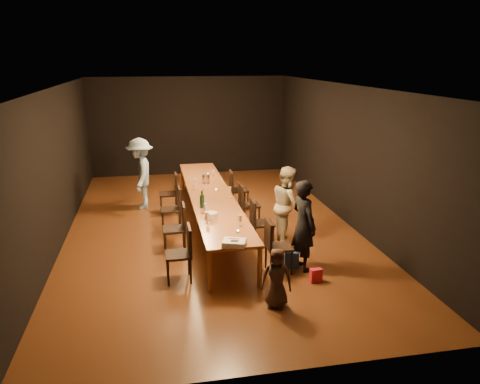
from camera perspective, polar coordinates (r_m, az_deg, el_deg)
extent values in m
plane|color=#4F2A13|center=(10.22, -3.54, -4.27)|extent=(10.00, 10.00, 0.00)
cube|color=black|center=(14.70, -6.23, 7.99)|extent=(6.00, 0.04, 3.00)
cube|color=black|center=(5.09, 3.65, -7.68)|extent=(6.00, 0.04, 3.00)
cube|color=black|center=(9.89, -21.23, 3.03)|extent=(0.04, 10.00, 3.00)
cube|color=black|center=(10.59, 12.67, 4.55)|extent=(0.04, 10.00, 3.00)
cube|color=silver|center=(9.59, -3.86, 12.78)|extent=(6.00, 10.00, 0.04)
cube|color=brown|center=(9.99, -3.61, -0.36)|extent=(0.90, 6.00, 0.05)
cylinder|color=brown|center=(7.38, -3.71, -9.63)|extent=(0.08, 0.08, 0.70)
cylinder|color=brown|center=(7.51, 2.43, -9.13)|extent=(0.08, 0.08, 0.70)
cylinder|color=brown|center=(12.83, -7.04, 1.54)|extent=(0.08, 0.08, 0.70)
cylinder|color=brown|center=(12.91, -3.50, 1.72)|extent=(0.08, 0.08, 0.70)
imported|color=black|center=(8.06, 7.78, -4.03)|extent=(0.52, 0.66, 1.59)
imported|color=#C4B693|center=(9.21, 5.82, -1.56)|extent=(0.62, 0.78, 1.54)
imported|color=#86ABCF|center=(11.50, -12.03, 2.20)|extent=(0.67, 1.13, 1.72)
imported|color=#3B2A21|center=(6.95, 4.49, -10.42)|extent=(0.52, 0.42, 0.91)
cube|color=red|center=(7.87, 9.23, -10.00)|extent=(0.20, 0.12, 0.23)
cube|color=#234B9A|center=(8.29, 6.32, -8.18)|extent=(0.28, 0.22, 0.31)
cube|color=white|center=(7.27, -0.71, -6.20)|extent=(0.43, 0.38, 0.08)
cube|color=black|center=(7.23, -0.66, -5.98)|extent=(0.14, 0.13, 0.00)
cube|color=red|center=(7.32, -0.81, -5.69)|extent=(0.18, 0.09, 0.00)
cylinder|color=white|center=(8.42, -3.52, -2.91)|extent=(0.29, 0.29, 0.13)
cylinder|color=#BCBCC1|center=(10.84, -4.19, 1.63)|extent=(0.23, 0.23, 0.19)
cylinder|color=#B2B7B2|center=(7.79, -0.26, -4.84)|extent=(0.05, 0.05, 0.03)
cylinder|color=#B2B7B2|center=(10.19, -2.93, 0.22)|extent=(0.05, 0.05, 0.03)
cylinder|color=#B2B7B2|center=(11.57, -3.94, 2.14)|extent=(0.05, 0.05, 0.03)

